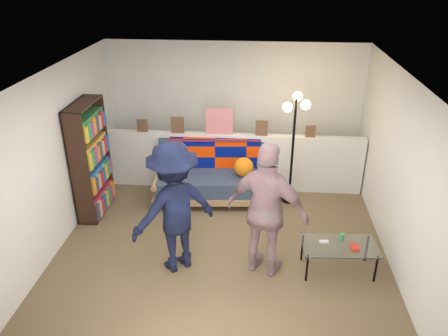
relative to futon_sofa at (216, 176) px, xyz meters
The scene contains 10 objects.
ground 1.51m from the futon_sofa, 81.13° to the right, with size 5.00×5.00×0.00m, color brown.
room_shell 1.61m from the futon_sofa, 76.92° to the right, with size 4.60×5.05×2.45m.
half_wall_ledge 0.44m from the futon_sofa, 58.26° to the left, with size 4.45×0.15×1.00m, color silver.
ledge_decor 0.85m from the futon_sofa, 90.32° to the left, with size 2.97×0.02×0.45m.
futon_sofa is the anchor object (origin of this frame).
bookshelf 2.00m from the futon_sofa, 162.14° to the right, with size 0.30×0.89×1.78m.
coffee_table 2.51m from the futon_sofa, 45.38° to the right, with size 0.98×0.58×0.49m.
floor_lamp 1.53m from the futon_sofa, ahead, with size 0.41×0.33×1.83m.
person_left 1.94m from the futon_sofa, 99.92° to the right, with size 1.12×0.65×1.74m, color black.
person_right 2.09m from the futon_sofa, 66.19° to the right, with size 1.04×0.43×1.78m, color #CE8594.
Camera 1 is at (0.47, -4.98, 3.68)m, focal length 35.00 mm.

